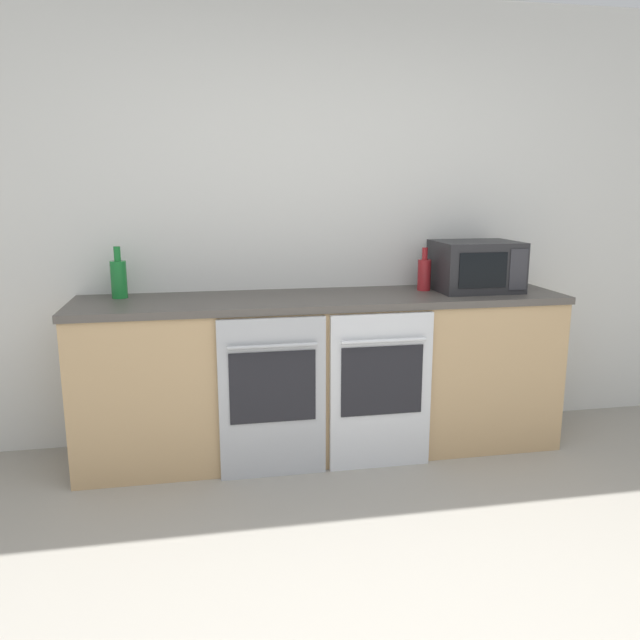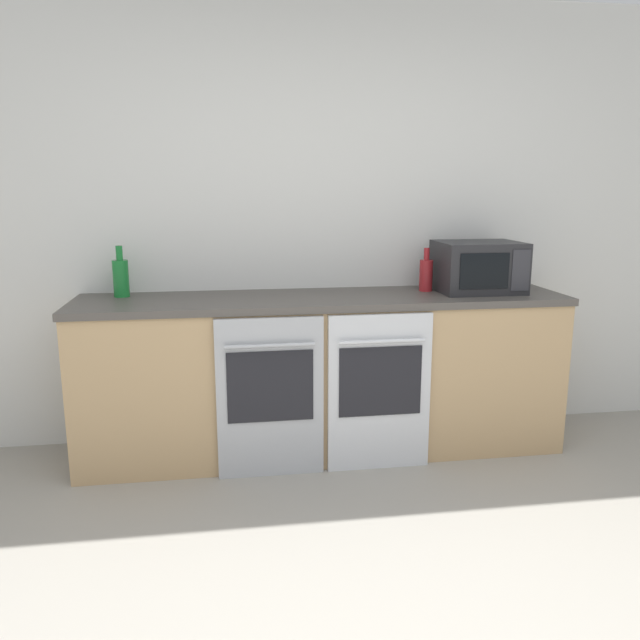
# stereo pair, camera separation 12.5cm
# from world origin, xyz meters

# --- Properties ---
(wall_back) EXTENTS (10.00, 0.06, 2.60)m
(wall_back) POSITION_xyz_m (0.00, 2.32, 1.30)
(wall_back) COLOR silver
(wall_back) RESTS_ON ground_plane
(counter_back) EXTENTS (2.76, 0.61, 0.92)m
(counter_back) POSITION_xyz_m (0.00, 1.99, 0.46)
(counter_back) COLOR tan
(counter_back) RESTS_ON ground_plane
(oven_left) EXTENTS (0.56, 0.06, 0.87)m
(oven_left) POSITION_xyz_m (-0.33, 1.68, 0.44)
(oven_left) COLOR #A8AAAF
(oven_left) RESTS_ON ground_plane
(oven_right) EXTENTS (0.56, 0.06, 0.87)m
(oven_right) POSITION_xyz_m (0.26, 1.68, 0.44)
(oven_right) COLOR silver
(oven_right) RESTS_ON ground_plane
(microwave) EXTENTS (0.48, 0.39, 0.29)m
(microwave) POSITION_xyz_m (0.93, 2.02, 1.06)
(microwave) COLOR #232326
(microwave) RESTS_ON counter_back
(bottle_green) EXTENTS (0.09, 0.09, 0.29)m
(bottle_green) POSITION_xyz_m (-1.12, 2.15, 1.03)
(bottle_green) COLOR #19722D
(bottle_green) RESTS_ON counter_back
(bottle_red) EXTENTS (0.08, 0.08, 0.26)m
(bottle_red) POSITION_xyz_m (0.63, 2.08, 1.02)
(bottle_red) COLOR maroon
(bottle_red) RESTS_ON counter_back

